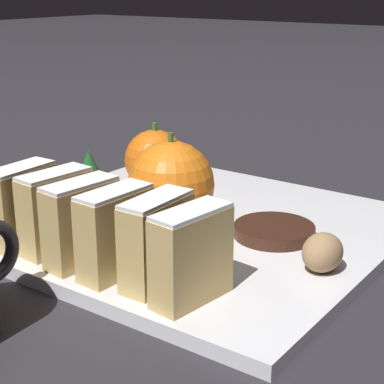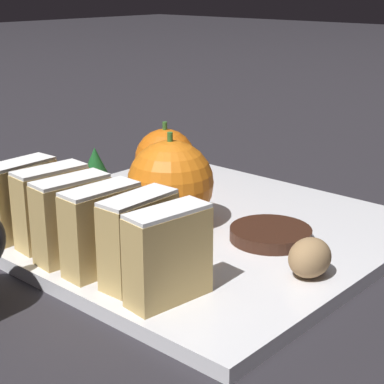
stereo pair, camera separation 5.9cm
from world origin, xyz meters
name	(u,v)px [view 2 (the right image)]	position (x,y,z in m)	size (l,w,h in m)	color
ground_plane	(192,234)	(0.00, 0.00, 0.00)	(6.00, 6.00, 0.00)	#28262B
serving_platter	(192,228)	(0.00, 0.00, 0.01)	(0.33, 0.35, 0.01)	white
stollen_slice_front	(168,255)	(-0.13, -0.09, 0.05)	(0.06, 0.03, 0.07)	tan
stollen_slice_second	(139,239)	(-0.12, -0.05, 0.05)	(0.06, 0.03, 0.07)	tan
stollen_slice_third	(101,230)	(-0.12, -0.02, 0.05)	(0.06, 0.03, 0.07)	tan
stollen_slice_fourth	(72,219)	(-0.12, 0.02, 0.05)	(0.06, 0.03, 0.07)	tan
stollen_slice_fifth	(52,207)	(-0.12, 0.05, 0.05)	(0.06, 0.03, 0.07)	tan
stollen_slice_sixth	(22,199)	(-0.12, 0.09, 0.05)	(0.06, 0.03, 0.07)	tan
orange_near	(165,159)	(0.06, 0.09, 0.04)	(0.07, 0.07, 0.07)	orange
orange_far	(171,183)	(-0.02, 0.01, 0.05)	(0.08, 0.08, 0.09)	orange
walnut	(310,258)	(-0.03, -0.14, 0.03)	(0.04, 0.03, 0.03)	#9E7A51
chocolate_cookie	(271,234)	(0.01, -0.08, 0.02)	(0.07, 0.07, 0.01)	#381E14
evergreen_sprig	(96,177)	(-0.03, 0.10, 0.04)	(0.06, 0.06, 0.06)	#195623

